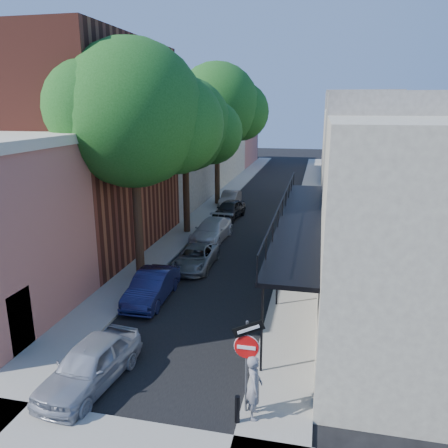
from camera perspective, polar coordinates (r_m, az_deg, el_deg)
The scene contains 19 objects.
ground at distance 13.46m, azimuth -12.57°, elevation -23.87°, with size 160.00×160.00×0.00m, color black.
road_surface at distance 40.52m, azimuth 5.35°, elevation 3.21°, with size 6.00×64.00×0.01m, color black.
sidewalk_left at distance 41.17m, azimuth -0.18°, elevation 3.55°, with size 2.00×64.00×0.12m, color gray.
sidewalk_right at distance 40.23m, azimuth 11.02°, elevation 2.98°, with size 2.00×64.00×0.12m, color gray.
sidewalk_cross at distance 12.75m, azimuth -14.67°, elevation -26.29°, with size 12.00×2.00×0.12m, color gray.
buildings_left at distance 40.78m, azimuth -7.98°, elevation 10.22°, with size 10.10×59.10×12.00m.
buildings_right at distance 39.26m, azimuth 18.70°, elevation 8.63°, with size 9.80×55.00×10.00m.
sign_post at distance 12.24m, azimuth 3.00°, elevation -16.19°, with size 0.89×0.17×2.99m.
bollard at distance 12.75m, azimuth 1.75°, elevation -23.03°, with size 0.14×0.14×0.80m, color black.
oak_near at distance 21.24m, azimuth -10.49°, elevation 13.56°, with size 7.48×6.80×11.42m.
oak_mid at distance 28.80m, azimuth -4.27°, elevation 12.51°, with size 6.60×6.00×10.20m.
oak_far at distance 37.51m, azimuth -0.14°, elevation 15.02°, with size 7.70×7.00×11.90m.
parked_car_a at distance 14.72m, azimuth -17.09°, elevation -17.12°, with size 1.65×4.11×1.40m, color #9498A3.
parked_car_b at distance 19.74m, azimuth -9.40°, elevation -8.08°, with size 1.42×4.06×1.34m, color #14183E.
parked_car_c at distance 23.37m, azimuth -3.72°, elevation -4.41°, with size 1.87×4.06×1.13m, color slate.
parked_car_d at distance 27.95m, azimuth -1.61°, elevation -0.83°, with size 1.89×4.65×1.35m, color silver.
parked_car_e at distance 33.40m, azimuth 0.70°, elevation 1.91°, with size 1.66×4.13×1.41m, color black.
parked_car_f at distance 37.68m, azimuth 0.82°, elevation 3.34°, with size 1.34×3.85×1.27m, color gray.
pedestrian at distance 12.65m, azimuth 3.97°, elevation -20.46°, with size 0.67×0.44×1.85m, color gray.
Camera 1 is at (4.80, -9.34, 8.42)m, focal length 35.00 mm.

